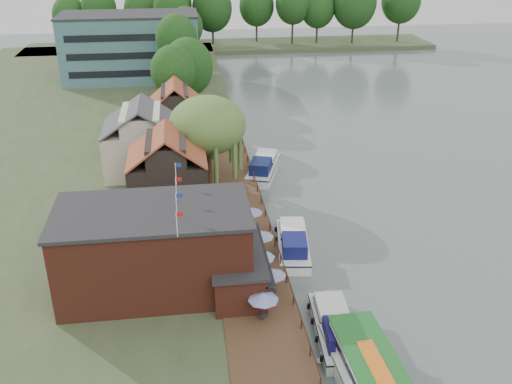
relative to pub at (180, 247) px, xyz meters
name	(u,v)px	position (x,y,z in m)	size (l,w,h in m)	color
ground	(341,276)	(14.00, 1.00, -4.65)	(260.00, 260.00, 0.00)	#505D5A
land_bank	(60,147)	(-16.00, 36.00, -4.15)	(50.00, 140.00, 1.00)	#384728
quay_deck	(239,219)	(6.00, 11.00, -3.60)	(6.00, 50.00, 0.10)	#47301E
quay_rail	(265,211)	(8.70, 11.50, -3.15)	(0.20, 49.00, 1.00)	black
pub	(180,247)	(0.00, 0.00, 0.00)	(20.00, 11.00, 7.30)	maroon
hotel_block	(131,47)	(-8.00, 71.00, 2.50)	(25.40, 12.40, 12.30)	#38666B
cottage_a	(168,169)	(-1.00, 15.00, 0.60)	(8.60, 7.60, 8.50)	black
cottage_b	(143,138)	(-4.00, 25.00, 0.60)	(9.60, 8.60, 8.50)	beige
cottage_c	(176,114)	(0.00, 34.00, 0.60)	(7.60, 7.60, 8.50)	black
willow	(208,142)	(3.50, 20.00, 1.56)	(8.60, 8.60, 10.43)	#476B2D
umbrella_0	(263,307)	(6.03, -5.54, -2.36)	(2.37, 2.37, 2.38)	navy
umbrella_1	(273,282)	(7.26, -2.47, -2.36)	(2.16, 2.16, 2.38)	navy
umbrella_2	(262,264)	(6.76, 0.33, -2.36)	(2.30, 2.30, 2.38)	#1A3E94
umbrella_3	(261,243)	(7.22, 3.78, -2.36)	(2.29, 2.29, 2.38)	navy
umbrella_4	(248,234)	(6.22, 5.49, -2.36)	(1.96, 1.96, 2.38)	navy
umbrella_5	(252,218)	(6.97, 8.56, -2.36)	(2.18, 2.18, 2.38)	navy
cruiser_0	(335,324)	(11.28, -6.94, -3.47)	(3.15, 9.76, 2.36)	silver
cruiser_1	(293,240)	(10.56, 5.72, -3.44)	(3.23, 10.00, 2.43)	white
cruiser_2	(263,164)	(10.48, 24.39, -3.38)	(3.37, 10.41, 2.54)	silver
swan	(319,360)	(9.50, -9.57, -4.43)	(0.44, 0.44, 0.44)	white
bank_tree_0	(174,87)	(-0.12, 41.15, 2.36)	(6.35, 6.35, 12.01)	#143811
bank_tree_1	(188,74)	(2.12, 49.58, 2.09)	(7.96, 7.96, 11.48)	#143811
bank_tree_2	(177,55)	(0.61, 59.38, 3.22)	(7.07, 7.07, 13.73)	#143811
bank_tree_3	(186,38)	(2.51, 77.77, 2.61)	(6.97, 6.97, 12.53)	#143811
bank_tree_4	(179,36)	(1.15, 87.03, 1.46)	(6.50, 6.50, 10.23)	#143811
bank_tree_5	(172,20)	(-0.21, 95.33, 3.65)	(8.00, 8.00, 14.59)	#143811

